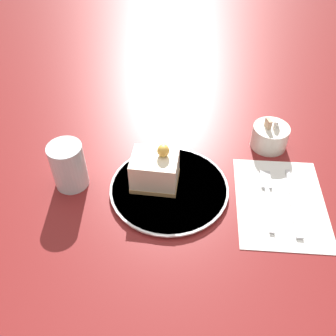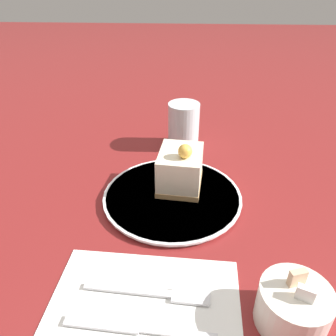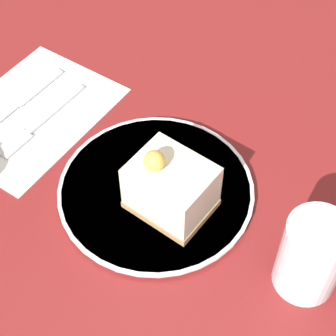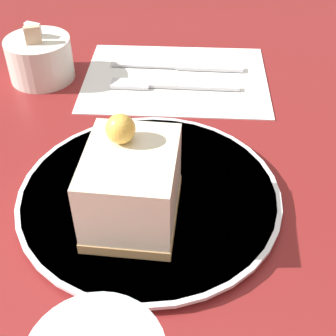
{
  "view_description": "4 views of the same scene",
  "coord_description": "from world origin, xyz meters",
  "px_view_note": "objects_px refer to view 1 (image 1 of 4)",
  "views": [
    {
      "loc": [
        0.01,
        -0.52,
        0.6
      ],
      "look_at": [
        -0.0,
        0.03,
        0.05
      ],
      "focal_mm": 40.0,
      "sensor_mm": 36.0,
      "label": 1
    },
    {
      "loc": [
        0.48,
        0.03,
        0.37
      ],
      "look_at": [
        -0.01,
        0.0,
        0.06
      ],
      "focal_mm": 35.0,
      "sensor_mm": 36.0,
      "label": 2
    },
    {
      "loc": [
        -0.24,
        0.37,
        0.59
      ],
      "look_at": [
        -0.02,
        0.01,
        0.06
      ],
      "focal_mm": 60.0,
      "sensor_mm": 36.0,
      "label": 3
    },
    {
      "loc": [
        -0.32,
        -0.01,
        0.32
      ],
      "look_at": [
        -0.01,
        -0.01,
        0.05
      ],
      "focal_mm": 50.0,
      "sensor_mm": 36.0,
      "label": 4
    }
  ],
  "objects_px": {
    "sugar_bowl": "(270,136)",
    "knife": "(294,208)",
    "fork": "(268,194)",
    "drinking_glass": "(69,166)",
    "plate": "(169,188)",
    "cake_slice": "(155,170)"
  },
  "relations": [
    {
      "from": "plate",
      "to": "sugar_bowl",
      "type": "xyz_separation_m",
      "value": [
        0.23,
        0.15,
        0.02
      ]
    },
    {
      "from": "drinking_glass",
      "to": "plate",
      "type": "bearing_deg",
      "value": -4.37
    },
    {
      "from": "cake_slice",
      "to": "drinking_glass",
      "type": "relative_size",
      "value": 1.0
    },
    {
      "from": "fork",
      "to": "drinking_glass",
      "type": "distance_m",
      "value": 0.42
    },
    {
      "from": "plate",
      "to": "fork",
      "type": "relative_size",
      "value": 1.5
    },
    {
      "from": "fork",
      "to": "sugar_bowl",
      "type": "height_order",
      "value": "sugar_bowl"
    },
    {
      "from": "plate",
      "to": "knife",
      "type": "relative_size",
      "value": 1.37
    },
    {
      "from": "plate",
      "to": "drinking_glass",
      "type": "bearing_deg",
      "value": 175.63
    },
    {
      "from": "fork",
      "to": "sugar_bowl",
      "type": "distance_m",
      "value": 0.17
    },
    {
      "from": "plate",
      "to": "sugar_bowl",
      "type": "height_order",
      "value": "sugar_bowl"
    },
    {
      "from": "sugar_bowl",
      "to": "drinking_glass",
      "type": "height_order",
      "value": "drinking_glass"
    },
    {
      "from": "cake_slice",
      "to": "plate",
      "type": "bearing_deg",
      "value": -17.69
    },
    {
      "from": "plate",
      "to": "cake_slice",
      "type": "distance_m",
      "value": 0.05
    },
    {
      "from": "sugar_bowl",
      "to": "knife",
      "type": "bearing_deg",
      "value": -83.6
    },
    {
      "from": "fork",
      "to": "drinking_glass",
      "type": "relative_size",
      "value": 1.62
    },
    {
      "from": "fork",
      "to": "sugar_bowl",
      "type": "bearing_deg",
      "value": 84.58
    },
    {
      "from": "cake_slice",
      "to": "knife",
      "type": "bearing_deg",
      "value": -5.54
    },
    {
      "from": "plate",
      "to": "fork",
      "type": "bearing_deg",
      "value": -2.63
    },
    {
      "from": "knife",
      "to": "sugar_bowl",
      "type": "xyz_separation_m",
      "value": [
        -0.02,
        0.2,
        0.02
      ]
    },
    {
      "from": "fork",
      "to": "knife",
      "type": "distance_m",
      "value": 0.06
    },
    {
      "from": "fork",
      "to": "knife",
      "type": "height_order",
      "value": "same"
    },
    {
      "from": "sugar_bowl",
      "to": "drinking_glass",
      "type": "distance_m",
      "value": 0.47
    }
  ]
}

